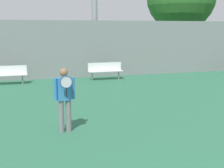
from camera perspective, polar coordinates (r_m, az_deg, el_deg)
tennis_player at (r=7.95m, az=-8.69°, el=-2.25°), size 0.54×0.41×1.65m
bench_courtside_far at (r=15.45m, az=-19.31°, el=1.91°), size 2.17×0.40×0.87m
bench_adjacent_court at (r=16.01m, az=-1.27°, el=2.74°), size 1.77×0.40×0.87m
back_fence at (r=17.01m, az=-2.11°, el=6.45°), size 24.97×0.06×3.02m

